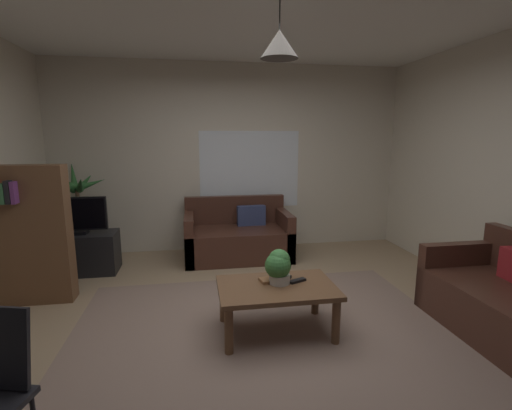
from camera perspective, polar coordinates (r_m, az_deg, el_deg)
The scene contains 15 objects.
floor at distance 3.45m, azimuth 0.87°, elevation -18.52°, with size 5.06×4.87×0.02m, color #9E8466.
rug at distance 3.27m, azimuth 1.55°, elevation -19.98°, with size 3.29×2.68×0.01m, color gray.
wall_back at distance 5.47m, azimuth -3.81°, elevation 7.24°, with size 5.18×0.06×2.70m, color beige.
window_pane at distance 5.48m, azimuth -0.98°, elevation 5.52°, with size 1.48×0.01×1.13m, color white.
couch_under_window at distance 5.15m, azimuth -2.84°, elevation -5.13°, with size 1.44×0.83×0.82m.
coffee_table at distance 3.22m, azimuth 3.23°, elevation -13.49°, with size 0.99×0.64×0.42m.
book_on_table_0 at distance 3.26m, azimuth 1.71°, elevation -11.62°, with size 0.11×0.12×0.03m, color #99663F.
remote_on_table_0 at distance 3.28m, azimuth 6.45°, elevation -11.59°, with size 0.05×0.16×0.02m, color black.
remote_on_table_1 at distance 3.31m, azimuth 4.52°, elevation -11.35°, with size 0.05×0.16×0.02m, color black.
potted_plant_on_table at distance 3.19m, azimuth 3.51°, elevation -9.34°, with size 0.23×0.23×0.30m.
tv_stand at distance 5.07m, azimuth -25.70°, elevation -6.76°, with size 0.90×0.44×0.50m, color black.
tv at distance 4.93m, azimuth -26.21°, elevation -1.46°, with size 0.72×0.16×0.46m.
potted_palm_corner at distance 5.40m, azimuth -25.79°, elevation -2.09°, with size 0.83×0.74×1.37m.
bookshelf_corner at distance 4.29m, azimuth -31.46°, elevation -3.84°, with size 0.70×0.31×1.40m.
pendant_lamp at distance 3.02m, azimuth 3.66°, elevation 23.67°, with size 0.29×0.29×0.45m.
Camera 1 is at (-0.55, -2.96, 1.67)m, focal length 25.77 mm.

